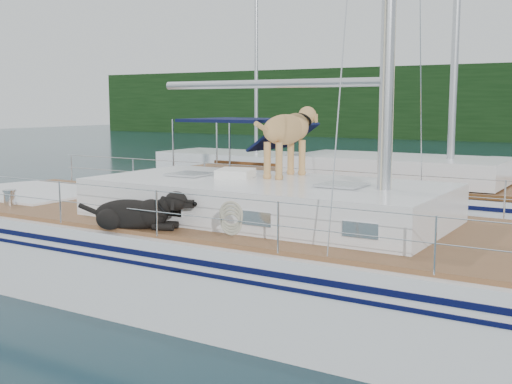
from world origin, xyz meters
The scene contains 4 objects.
ground centered at (0.00, 0.00, 0.00)m, with size 120.00×120.00×0.00m, color black.
main_sailboat centered at (0.10, 0.00, 0.69)m, with size 12.00×3.94×14.01m.
neighbor_sailboat centered at (-0.48, 6.25, 0.63)m, with size 11.00×3.50×13.30m.
bg_boat_west centered at (-8.00, 14.00, 0.45)m, with size 8.00×3.00×11.65m.
Camera 1 is at (5.56, -8.00, 2.93)m, focal length 45.00 mm.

